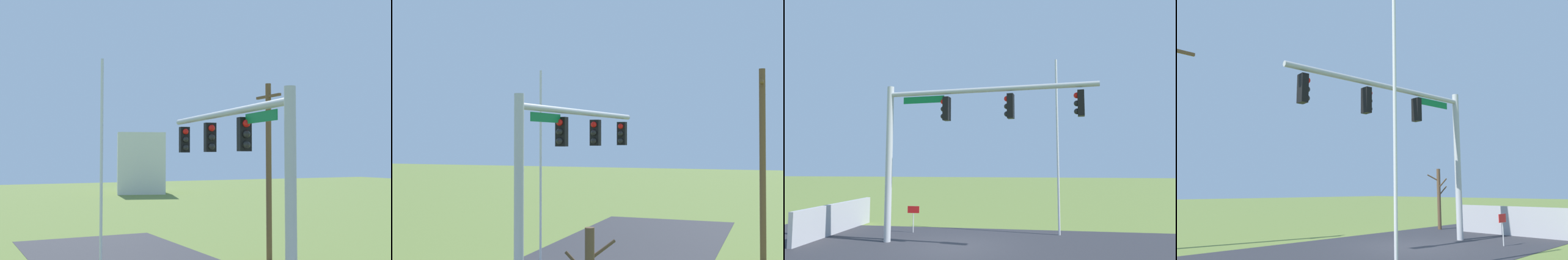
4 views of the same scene
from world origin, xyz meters
TOP-DOWN VIEW (x-y plane):
  - ground_plane at (0.00, 0.00)m, footprint 160.00×160.00m
  - road_surface at (-4.00, 0.00)m, footprint 28.00×8.00m
  - sidewalk_corner at (3.90, -0.32)m, footprint 6.00×6.00m
  - retaining_fence at (6.01, -1.76)m, footprint 0.20×6.40m
  - signal_mast at (0.24, -0.04)m, footprint 8.56×1.14m
  - flagpole at (-4.16, -2.89)m, footprint 0.10×0.10m
  - bare_tree at (5.94, 2.86)m, footprint 1.27×1.02m
  - open_sign at (2.54, -2.47)m, footprint 0.56×0.04m

SIDE VIEW (x-z plane):
  - ground_plane at x=0.00m, z-range 0.00..0.00m
  - sidewalk_corner at x=3.90m, z-range 0.00..0.01m
  - road_surface at x=-4.00m, z-range 0.00..0.01m
  - retaining_fence at x=6.01m, z-range 0.00..1.37m
  - open_sign at x=2.54m, z-range 0.30..1.52m
  - bare_tree at x=5.94m, z-range 0.06..3.37m
  - flagpole at x=-4.16m, z-range 0.00..8.09m
  - signal_mast at x=0.24m, z-range 1.46..7.92m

